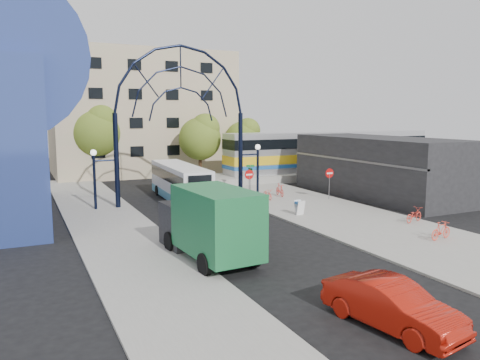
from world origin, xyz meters
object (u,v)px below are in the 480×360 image
sandwich_board (299,206)px  tree_north_c (244,137)px  do_not_enter_sign (329,176)px  tree_north_a (201,136)px  train_car (331,151)px  bike_far_a (414,215)px  bike_far_b (441,230)px  tree_north_b (97,130)px  black_suv (222,211)px  street_name_sign (250,175)px  red_sedan (391,305)px  city_bus (180,182)px  stop_sign (249,177)px  green_truck (208,223)px  gateway_arch (181,92)px  bike_near_b (280,190)px  bike_near_a (267,194)px

sandwich_board → tree_north_c: (6.52, 21.95, 3.53)m
do_not_enter_sign → tree_north_a: size_ratio=0.35×
train_car → bike_far_a: 22.98m
bike_far_a → bike_far_b: bearing=137.9°
tree_north_b → black_suv: bearing=-79.8°
do_not_enter_sign → tree_north_b: size_ratio=0.31×
tree_north_a → black_suv: bearing=-107.2°
street_name_sign → tree_north_a: (0.92, 13.33, 2.48)m
red_sedan → bike_far_a: red_sedan is taller
black_suv → bike_far_b: bearing=-49.9°
tree_north_a → city_bus: (-5.99, -10.85, -3.10)m
tree_north_c → bike_far_b: size_ratio=3.93×
stop_sign → black_suv: stop_sign is taller
sandwich_board → train_car: bearing=48.1°
bike_far_b → do_not_enter_sign: bearing=-16.2°
city_bus → red_sedan: bearing=-89.5°
green_truck → gateway_arch: bearing=72.5°
do_not_enter_sign → bike_near_b: size_ratio=1.44×
green_truck → bike_far_b: size_ratio=4.30×
black_suv → bike_far_a: 12.24m
bike_far_b → street_name_sign: bearing=6.6°
tree_north_c → black_suv: bearing=-119.5°
do_not_enter_sign → tree_north_c: tree_north_c is taller
tree_north_c → stop_sign: bearing=-114.7°
street_name_sign → tree_north_b: 19.81m
sandwich_board → bike_far_b: 9.39m
gateway_arch → city_bus: (0.13, 1.08, -7.05)m
tree_north_b → red_sedan: size_ratio=1.68×
bike_near_a → bike_far_a: (4.45, -11.11, 0.04)m
gateway_arch → sandwich_board: size_ratio=13.80×
tree_north_a → city_bus: 12.77m
train_car → tree_north_c: (-7.88, 5.93, 1.37)m
bike_far_b → green_truck: bearing=70.3°
train_car → bike_far_b: (-10.88, -24.72, -2.28)m
city_bus → bike_near_b: 8.33m
sandwich_board → bike_near_a: (0.91, 6.14, -0.20)m
gateway_arch → red_sedan: size_ratio=2.86×
do_not_enter_sign → tree_north_b: 25.09m
tree_north_a → red_sedan: tree_north_a is taller
train_car → tree_north_b: 25.27m
city_bus → red_sedan: size_ratio=2.23×
train_car → tree_north_a: tree_north_a is taller
street_name_sign → bike_near_b: street_name_sign is taller
tree_north_c → city_bus: tree_north_c is taller
black_suv → bike_near_b: bearing=34.9°
black_suv → red_sedan: red_sedan is taller
train_car → green_truck: train_car is taller
street_name_sign → sandwich_board: street_name_sign is taller
tree_north_a → green_truck: bearing=-110.2°
gateway_arch → tree_north_c: 18.95m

